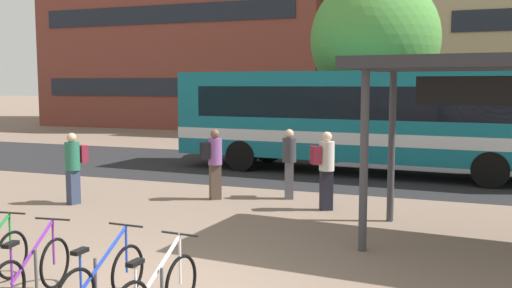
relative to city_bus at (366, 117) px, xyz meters
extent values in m
cube|color=#232326|center=(-1.01, 0.00, -1.77)|extent=(80.00, 7.20, 0.01)
cube|color=#0F6070|center=(-0.06, 0.00, 0.07)|extent=(12.12, 3.19, 2.70)
cube|color=silver|center=(-0.06, 0.00, -0.58)|extent=(12.14, 3.21, 0.36)
cube|color=black|center=(-0.30, 1.26, 0.48)|extent=(9.83, 0.59, 0.97)
cube|color=black|center=(-0.43, -1.22, 0.48)|extent=(9.83, 0.59, 0.97)
cylinder|color=black|center=(3.71, 0.96, -1.28)|extent=(1.01, 0.35, 1.00)
cylinder|color=black|center=(3.59, -1.35, -1.28)|extent=(1.01, 0.35, 1.00)
cylinder|color=black|center=(-3.72, 1.36, -1.28)|extent=(1.01, 0.35, 1.00)
cylinder|color=black|center=(-3.84, -0.95, -1.28)|extent=(1.01, 0.35, 1.00)
cylinder|color=#47474C|center=(-2.22, -12.07, -1.43)|extent=(0.04, 0.04, 0.70)
cylinder|color=#47474C|center=(-1.27, -12.11, -1.43)|extent=(0.04, 0.04, 0.70)
torus|color=black|center=(-3.17, -11.49, -1.42)|extent=(0.12, 0.70, 0.70)
cylinder|color=#1E7F38|center=(-3.17, -11.51, -1.11)|extent=(0.04, 0.04, 0.65)
cylinder|color=black|center=(-3.17, -11.51, -0.80)|extent=(0.52, 0.09, 0.03)
torus|color=black|center=(-2.33, -11.58, -1.42)|extent=(0.14, 0.70, 0.70)
cube|color=#702893|center=(-2.26, -12.07, -1.11)|extent=(0.16, 0.92, 0.58)
cylinder|color=#702893|center=(-2.21, -12.49, -1.16)|extent=(0.03, 0.03, 0.55)
cube|color=black|center=(-2.21, -12.49, -0.90)|extent=(0.13, 0.23, 0.05)
cylinder|color=#702893|center=(-2.33, -11.60, -1.11)|extent=(0.04, 0.04, 0.65)
cylinder|color=black|center=(-2.33, -11.60, -0.80)|extent=(0.52, 0.10, 0.03)
torus|color=black|center=(-1.20, -11.51, -1.42)|extent=(0.07, 0.71, 0.70)
cube|color=#1E3DB2|center=(-1.22, -12.00, -1.11)|extent=(0.07, 0.92, 0.58)
cylinder|color=#1E3DB2|center=(-1.24, -12.43, -1.16)|extent=(0.03, 0.03, 0.55)
cube|color=black|center=(-1.24, -12.43, -0.90)|extent=(0.11, 0.22, 0.05)
cylinder|color=#1E3DB2|center=(-1.20, -11.53, -1.11)|extent=(0.03, 0.03, 0.65)
cylinder|color=black|center=(-1.20, -11.53, -0.80)|extent=(0.52, 0.05, 0.03)
torus|color=black|center=(-0.33, -11.66, -1.42)|extent=(0.10, 0.71, 0.70)
cube|color=silver|center=(-0.37, -12.14, -1.11)|extent=(0.10, 0.92, 0.58)
cylinder|color=silver|center=(-0.40, -12.57, -1.16)|extent=(0.03, 0.03, 0.55)
cube|color=black|center=(-0.40, -12.57, -0.90)|extent=(0.12, 0.23, 0.05)
cylinder|color=silver|center=(-0.33, -11.68, -1.11)|extent=(0.03, 0.03, 0.65)
cylinder|color=black|center=(-0.33, -11.68, -0.80)|extent=(0.52, 0.07, 0.03)
cylinder|color=#38383D|center=(1.35, -8.34, -0.24)|extent=(0.15, 0.15, 3.06)
cylinder|color=#38383D|center=(1.52, -6.07, -0.24)|extent=(0.15, 0.15, 3.06)
cube|color=#2D3851|center=(-5.66, -6.99, -1.37)|extent=(0.26, 0.30, 0.81)
cylinder|color=#23664C|center=(-5.66, -6.99, -0.64)|extent=(0.42, 0.42, 0.66)
sphere|color=tan|center=(-5.66, -6.99, -0.20)|extent=(0.22, 0.22, 0.22)
cube|color=maroon|center=(-5.59, -6.74, -0.61)|extent=(0.32, 0.25, 0.40)
cube|color=black|center=(0.05, -5.53, -1.33)|extent=(0.33, 0.31, 0.89)
cylinder|color=beige|center=(0.05, -5.53, -0.55)|extent=(0.47, 0.47, 0.65)
sphere|color=beige|center=(0.05, -5.53, -0.12)|extent=(0.22, 0.22, 0.22)
cube|color=maroon|center=(-0.17, -5.67, -0.52)|extent=(0.30, 0.33, 0.40)
cube|color=#565660|center=(-1.10, -4.62, -1.32)|extent=(0.28, 0.31, 0.92)
cylinder|color=#333338|center=(-1.10, -4.62, -0.57)|extent=(0.44, 0.44, 0.58)
sphere|color=tan|center=(-1.10, -4.62, -0.16)|extent=(0.22, 0.22, 0.22)
cube|color=#56602D|center=(-1.19, -4.38, -0.54)|extent=(0.33, 0.27, 0.40)
cube|color=#47382D|center=(-2.77, -5.32, -1.35)|extent=(0.33, 0.32, 0.86)
cylinder|color=#7F4C93|center=(-2.77, -5.32, -0.59)|extent=(0.48, 0.48, 0.64)
sphere|color=brown|center=(-2.77, -5.32, -0.16)|extent=(0.22, 0.22, 0.22)
cube|color=black|center=(-2.96, -5.49, -0.56)|extent=(0.32, 0.33, 0.40)
cylinder|color=brown|center=(-0.40, 3.96, -0.57)|extent=(0.32, 0.32, 2.41)
ellipsoid|color=#4C8E3D|center=(-0.40, 3.96, 2.70)|extent=(4.82, 4.82, 4.86)
cube|color=black|center=(-14.47, 12.64, 0.84)|extent=(16.78, 0.06, 1.10)
cube|color=black|center=(-14.47, 12.64, 5.21)|extent=(16.78, 0.06, 1.10)
cube|color=tan|center=(-0.22, 29.43, 5.64)|extent=(16.13, 11.38, 14.83)
cube|color=black|center=(-0.22, 23.71, 0.45)|extent=(14.19, 0.06, 1.10)
cube|color=black|center=(-0.22, 23.71, 4.16)|extent=(14.19, 0.06, 1.10)
camera|label=1|loc=(2.91, -17.68, 1.04)|focal=39.50mm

